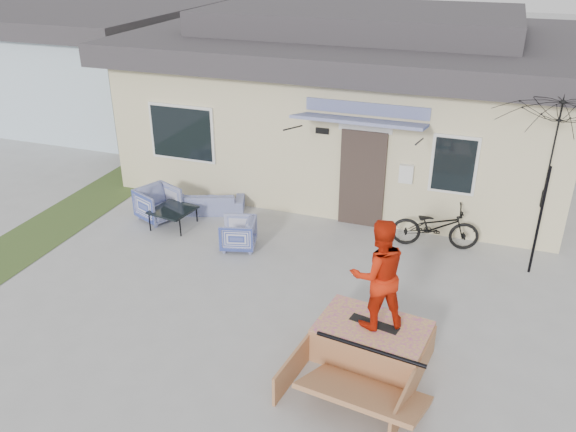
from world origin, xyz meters
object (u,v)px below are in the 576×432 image
(bicycle, at_px, (436,222))
(skate_ramp, at_px, (372,341))
(coffee_table, at_px, (174,218))
(skater, at_px, (378,273))
(patio_umbrella, at_px, (547,185))
(skateboard, at_px, (374,323))
(armchair_right, at_px, (238,232))
(loveseat, at_px, (209,199))
(armchair_left, at_px, (158,202))

(bicycle, bearing_deg, skate_ramp, 163.77)
(coffee_table, relative_size, skater, 0.48)
(bicycle, height_order, patio_umbrella, patio_umbrella)
(skater, bearing_deg, skateboard, 180.00)
(armchair_right, xyz_separation_m, skater, (3.23, -2.34, 1.07))
(loveseat, relative_size, armchair_right, 2.29)
(armchair_left, bearing_deg, loveseat, -26.70)
(loveseat, xyz_separation_m, bicycle, (4.98, 0.03, 0.24))
(coffee_table, height_order, bicycle, bicycle)
(armchair_left, distance_m, patio_umbrella, 7.78)
(coffee_table, relative_size, skateboard, 1.10)
(armchair_left, height_order, skate_ramp, armchair_left)
(coffee_table, xyz_separation_m, skater, (4.92, -2.74, 1.21))
(loveseat, xyz_separation_m, armchair_left, (-0.86, -0.71, 0.09))
(bicycle, bearing_deg, patio_umbrella, -111.86)
(loveseat, bearing_deg, coffee_table, 47.23)
(coffee_table, bearing_deg, loveseat, 67.43)
(skater, bearing_deg, armchair_left, -58.53)
(skater, bearing_deg, patio_umbrella, -154.32)
(coffee_table, bearing_deg, armchair_left, 156.71)
(armchair_left, bearing_deg, skate_ramp, -95.33)
(skater, bearing_deg, skate_ramp, 52.45)
(coffee_table, distance_m, bicycle, 5.46)
(armchair_right, bearing_deg, skater, 39.10)
(armchair_left, bearing_deg, skateboard, -94.87)
(armchair_left, xyz_separation_m, bicycle, (5.85, 0.75, 0.14))
(armchair_right, distance_m, skateboard, 3.99)
(loveseat, relative_size, skate_ramp, 0.74)
(patio_umbrella, bearing_deg, skateboard, -124.40)
(loveseat, distance_m, coffee_table, 1.00)
(armchair_right, bearing_deg, bicycle, 95.26)
(coffee_table, xyz_separation_m, patio_umbrella, (7.17, 0.55, 1.55))
(coffee_table, bearing_deg, armchair_right, -13.33)
(skateboard, bearing_deg, skater, 0.00)
(armchair_left, bearing_deg, patio_umbrella, -63.67)
(loveseat, relative_size, armchair_left, 1.97)
(coffee_table, xyz_separation_m, skate_ramp, (4.91, -2.79, 0.06))
(skate_ramp, bearing_deg, skateboard, 90.00)
(patio_umbrella, distance_m, skate_ramp, 4.30)
(loveseat, height_order, patio_umbrella, patio_umbrella)
(coffee_table, relative_size, patio_umbrella, 0.32)
(patio_umbrella, relative_size, skateboard, 3.47)
(skate_ramp, bearing_deg, armchair_left, 158.57)
(loveseat, distance_m, skater, 5.93)
(coffee_table, relative_size, skate_ramp, 0.38)
(armchair_left, height_order, bicycle, bicycle)
(coffee_table, relative_size, bicycle, 0.48)
(coffee_table, height_order, skater, skater)
(armchair_left, distance_m, skateboard, 6.15)
(bicycle, relative_size, skate_ramp, 0.81)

